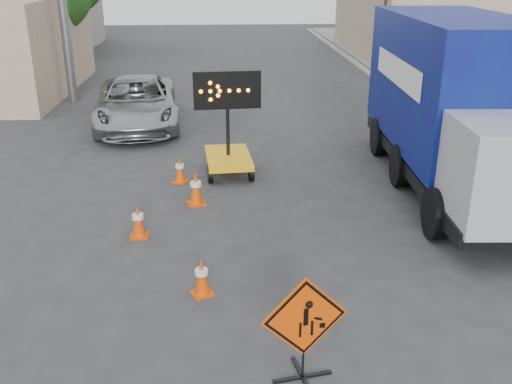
{
  "coord_description": "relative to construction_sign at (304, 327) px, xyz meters",
  "views": [
    {
      "loc": [
        -0.38,
        -5.68,
        5.26
      ],
      "look_at": [
        0.2,
        3.9,
        1.42
      ],
      "focal_mm": 40.0,
      "sensor_mm": 36.0,
      "label": 1
    }
  ],
  "objects": [
    {
      "name": "curb_right",
      "position": [
        6.57,
        14.44,
        -0.77
      ],
      "size": [
        0.4,
        60.0,
        0.12
      ],
      "primitive_type": "cube",
      "color": "gray",
      "rests_on": "ground"
    },
    {
      "name": "sidewalk_right",
      "position": [
        8.87,
        14.44,
        -0.76
      ],
      "size": [
        4.0,
        60.0,
        0.15
      ],
      "primitive_type": "cube",
      "color": "gray",
      "rests_on": "ground"
    },
    {
      "name": "building_right_far",
      "position": [
        12.37,
        29.44,
        1.47
      ],
      "size": [
        10.0,
        14.0,
        4.6
      ],
      "primitive_type": "cube",
      "color": "#C4A78D",
      "rests_on": "ground"
    },
    {
      "name": "construction_sign",
      "position": [
        0.0,
        0.0,
        0.0
      ],
      "size": [
        1.17,
        0.84,
        1.58
      ],
      "rotation": [
        0.0,
        0.0,
        0.19
      ],
      "color": "black",
      "rests_on": "ground"
    },
    {
      "name": "arrow_board",
      "position": [
        -0.88,
        8.31,
        -0.21
      ],
      "size": [
        1.74,
        2.01,
        2.75
      ],
      "rotation": [
        0.0,
        0.0,
        0.08
      ],
      "color": "#FFB30E",
      "rests_on": "ground"
    },
    {
      "name": "pickup_truck",
      "position": [
        -3.95,
        13.38,
        -0.01
      ],
      "size": [
        3.37,
        6.18,
        1.64
      ],
      "primitive_type": "imported",
      "rotation": [
        0.0,
        0.0,
        0.11
      ],
      "color": "#A4A6AB",
      "rests_on": "ground"
    },
    {
      "name": "box_truck",
      "position": [
        4.67,
        7.04,
        1.04
      ],
      "size": [
        3.14,
        8.82,
        4.13
      ],
      "rotation": [
        0.0,
        0.0,
        -0.05
      ],
      "color": "black",
      "rests_on": "ground"
    },
    {
      "name": "cone_a",
      "position": [
        -1.43,
        2.23,
        -0.49
      ],
      "size": [
        0.46,
        0.46,
        0.68
      ],
      "rotation": [
        0.0,
        0.0,
        0.42
      ],
      "color": "#E14204",
      "rests_on": "ground"
    },
    {
      "name": "cone_b",
      "position": [
        -2.79,
        4.54,
        -0.47
      ],
      "size": [
        0.37,
        0.37,
        0.72
      ],
      "rotation": [
        0.0,
        0.0,
        0.01
      ],
      "color": "#E14204",
      "rests_on": "ground"
    },
    {
      "name": "cone_c",
      "position": [
        -1.67,
        6.19,
        -0.43
      ],
      "size": [
        0.52,
        0.52,
        0.8
      ],
      "rotation": [
        0.0,
        0.0,
        0.33
      ],
      "color": "#E14204",
      "rests_on": "ground"
    },
    {
      "name": "cone_d",
      "position": [
        -2.14,
        7.7,
        -0.49
      ],
      "size": [
        0.46,
        0.46,
        0.69
      ],
      "rotation": [
        0.0,
        0.0,
        -0.41
      ],
      "color": "#E14204",
      "rests_on": "ground"
    }
  ]
}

